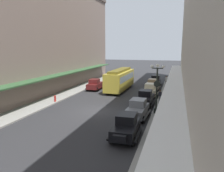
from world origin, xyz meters
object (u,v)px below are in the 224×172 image
(pedestrian_1, at_px, (160,96))
(parked_car_3, at_px, (145,98))
(fire_hydrant, at_px, (55,98))
(parked_car_6, at_px, (138,108))
(parked_car_2, at_px, (153,84))
(parked_car_5, at_px, (150,90))
(parked_car_0, at_px, (95,84))
(lamp_post_with_clock, at_px, (157,86))
(parked_car_7, at_px, (112,77))
(streetcar, at_px, (120,79))
(pedestrian_0, at_px, (166,81))
(parked_car_1, at_px, (126,126))
(parked_car_4, at_px, (156,80))

(pedestrian_1, bearing_deg, parked_car_3, -148.05)
(fire_hydrant, bearing_deg, parked_car_6, -14.42)
(parked_car_3, bearing_deg, fire_hydrant, -169.46)
(parked_car_2, height_order, parked_car_5, same)
(parked_car_0, bearing_deg, lamp_post_with_clock, -43.84)
(parked_car_7, relative_size, streetcar, 0.44)
(parked_car_2, height_order, pedestrian_0, parked_car_2)
(parked_car_1, bearing_deg, parked_car_6, 90.06)
(parked_car_1, relative_size, pedestrian_1, 2.57)
(parked_car_5, bearing_deg, parked_car_6, -90.17)
(parked_car_0, bearing_deg, fire_hydrant, -100.72)
(parked_car_0, xyz_separation_m, parked_car_2, (9.19, 2.84, 0.00))
(parked_car_6, bearing_deg, parked_car_7, 113.12)
(parked_car_4, distance_m, pedestrian_1, 14.33)
(parked_car_3, relative_size, streetcar, 0.45)
(parked_car_3, relative_size, parked_car_5, 1.00)
(parked_car_3, bearing_deg, parked_car_6, -90.42)
(parked_car_4, distance_m, parked_car_6, 20.17)
(parked_car_3, distance_m, pedestrian_0, 14.54)
(parked_car_1, xyz_separation_m, parked_car_4, (-0.22, 25.22, 0.00))
(parked_car_0, relative_size, parked_car_3, 1.01)
(parked_car_7, height_order, fire_hydrant, parked_car_7)
(parked_car_1, bearing_deg, lamp_post_with_clock, 76.02)
(parked_car_2, bearing_deg, parked_car_0, -162.85)
(parked_car_3, height_order, pedestrian_1, parked_car_3)
(parked_car_6, bearing_deg, parked_car_1, -89.94)
(streetcar, xyz_separation_m, pedestrian_0, (7.04, 6.31, -0.89))
(parked_car_1, relative_size, parked_car_5, 1.00)
(parked_car_1, distance_m, parked_car_6, 5.05)
(lamp_post_with_clock, bearing_deg, pedestrian_0, 89.63)
(parked_car_5, xyz_separation_m, parked_car_6, (-0.03, -10.02, 0.00))
(parked_car_2, bearing_deg, fire_hydrant, -132.02)
(parked_car_0, relative_size, pedestrian_0, 2.59)
(parked_car_4, distance_m, parked_car_7, 9.47)
(parked_car_2, xyz_separation_m, parked_car_4, (-0.09, 5.16, 0.00))
(parked_car_1, bearing_deg, parked_car_7, 109.19)
(parked_car_4, xyz_separation_m, streetcar, (-5.04, -7.13, 0.96))
(parked_car_6, distance_m, pedestrian_1, 6.21)
(parked_car_0, distance_m, parked_car_3, 11.84)
(parked_car_0, height_order, fire_hydrant, parked_car_0)
(parked_car_3, bearing_deg, parked_car_1, -90.18)
(parked_car_5, xyz_separation_m, pedestrian_1, (1.69, -4.05, 0.07))
(parked_car_3, distance_m, pedestrian_1, 1.99)
(parked_car_6, relative_size, pedestrian_0, 2.58)
(streetcar, distance_m, lamp_post_with_clock, 13.40)
(parked_car_2, xyz_separation_m, pedestrian_1, (1.85, -9.04, 0.07))
(parked_car_5, xyz_separation_m, fire_hydrant, (-11.11, -7.17, -0.38))
(parked_car_5, distance_m, fire_hydrant, 13.23)
(parked_car_1, relative_size, fire_hydrant, 5.24)
(parked_car_4, xyz_separation_m, parked_car_5, (0.25, -10.15, 0.00))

